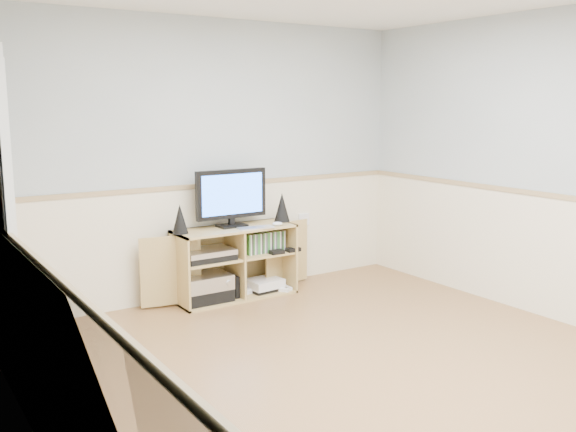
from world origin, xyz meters
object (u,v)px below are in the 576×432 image
Objects in this scene: monitor at (231,196)px; keyboard at (256,228)px; media_cabinet at (232,261)px; game_consoles at (263,285)px.

monitor is 0.36m from keyboard.
media_cabinet is 2.51× the size of monitor.
monitor is 2.13× the size of keyboard.
media_cabinet is 3.81× the size of game_consoles.
media_cabinet is at bearing 90.00° from monitor.
game_consoles is (0.14, 0.13, -0.59)m from keyboard.
keyboard is 0.62m from game_consoles.
game_consoles is at bearing 49.93° from keyboard.
monitor is at bearing 168.03° from game_consoles.
monitor is (0.00, -0.00, 0.60)m from media_cabinet.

